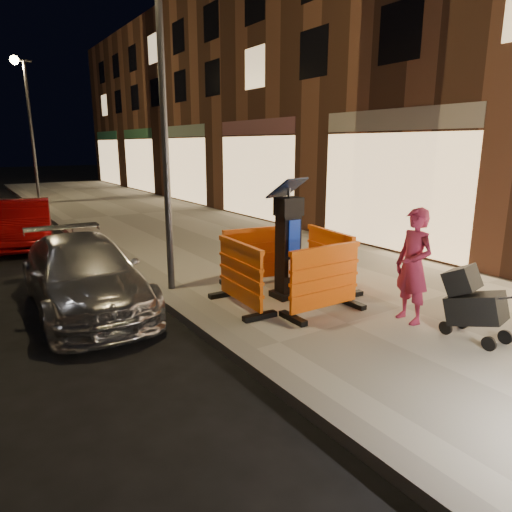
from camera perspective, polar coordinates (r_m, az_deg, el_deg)
ground_plane at (r=6.04m, az=-1.17°, el=-13.14°), size 120.00×120.00×0.00m
sidewalk at (r=7.88m, az=17.75°, el=-6.60°), size 6.00×60.00×0.15m
kerb at (r=6.00m, az=-1.18°, el=-12.50°), size 0.30×60.00×0.15m
parking_kiosk at (r=7.75m, az=4.03°, el=1.71°), size 0.66×0.66×1.93m
barrier_front at (r=7.15m, az=8.58°, el=-2.99°), size 1.38×0.57×1.08m
barrier_back at (r=8.60m, az=0.15°, el=0.04°), size 1.45×0.76×1.08m
barrier_kerbside at (r=7.33m, az=-1.96°, el=-2.40°), size 0.64×1.41×1.08m
barrier_bldgside at (r=8.44m, az=9.12°, el=-0.40°), size 0.73×1.44×1.08m
car_silver at (r=8.39m, az=-20.35°, el=-6.12°), size 1.80×4.17×1.19m
car_red at (r=14.16m, az=-26.69°, el=1.18°), size 1.91×3.96×1.25m
man at (r=7.05m, az=19.08°, el=-1.18°), size 0.49×0.67×1.71m
stroller at (r=6.84m, az=25.82°, el=-5.53°), size 0.66×0.86×0.97m
street_lamp_mid at (r=8.19m, az=-11.44°, el=16.45°), size 0.12×0.12×6.00m
street_lamp_far at (r=22.78m, az=-26.21°, el=13.48°), size 0.12×0.12×6.00m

